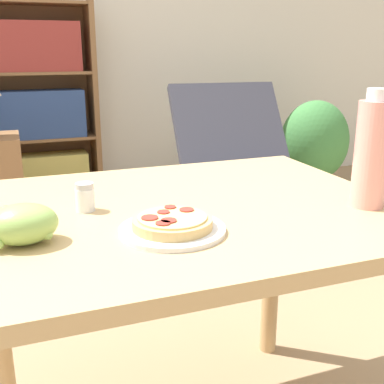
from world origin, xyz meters
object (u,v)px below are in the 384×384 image
at_px(grape_bunch, 23,224).
at_px(bookshelf, 35,111).
at_px(drink_bottle, 372,153).
at_px(potted_plant_floor, 314,145).
at_px(lounge_chair_far, 239,189).
at_px(pizza_on_plate, 172,225).
at_px(salt_shaker, 85,197).

distance_m(grape_bunch, bookshelf, 2.65).
xyz_separation_m(drink_bottle, potted_plant_floor, (1.30, 2.09, -0.45)).
relative_size(drink_bottle, lounge_chair_far, 0.31).
bearing_deg(grape_bunch, potted_plant_floor, 44.68).
height_order(lounge_chair_far, bookshelf, bookshelf).
bearing_deg(drink_bottle, grape_bunch, 176.85).
height_order(drink_bottle, bookshelf, bookshelf).
xyz_separation_m(pizza_on_plate, lounge_chair_far, (0.93, 1.59, -0.45)).
relative_size(salt_shaker, bookshelf, 0.05).
relative_size(lounge_chair_far, potted_plant_floor, 1.21).
xyz_separation_m(pizza_on_plate, drink_bottle, (0.48, 0.00, 0.11)).
distance_m(salt_shaker, lounge_chair_far, 1.82).
height_order(pizza_on_plate, bookshelf, bookshelf).
bearing_deg(pizza_on_plate, drink_bottle, 0.15).
height_order(pizza_on_plate, potted_plant_floor, pizza_on_plate).
bearing_deg(potted_plant_floor, lounge_chair_far, -149.70).
relative_size(salt_shaker, lounge_chair_far, 0.07).
distance_m(salt_shaker, potted_plant_floor, 2.72).
bearing_deg(drink_bottle, lounge_chair_far, 74.16).
bearing_deg(salt_shaker, potted_plant_floor, 44.43).
bearing_deg(pizza_on_plate, grape_bunch, 171.29).
xyz_separation_m(pizza_on_plate, grape_bunch, (-0.28, 0.04, 0.02)).
xyz_separation_m(grape_bunch, bookshelf, (0.15, 2.64, -0.10)).
height_order(drink_bottle, salt_shaker, drink_bottle).
relative_size(drink_bottle, salt_shaker, 4.16).
bearing_deg(lounge_chair_far, salt_shaker, -123.36).
bearing_deg(lounge_chair_far, drink_bottle, -101.43).
bearing_deg(pizza_on_plate, potted_plant_floor, 49.50).
bearing_deg(potted_plant_floor, pizza_on_plate, -130.50).
xyz_separation_m(pizza_on_plate, potted_plant_floor, (1.78, 2.09, -0.34)).
height_order(grape_bunch, drink_bottle, drink_bottle).
relative_size(bookshelf, potted_plant_floor, 1.92).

